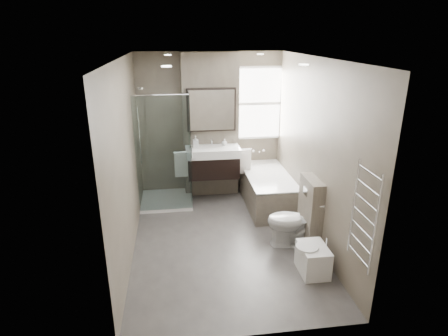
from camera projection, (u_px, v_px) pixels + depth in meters
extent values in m
cube|color=#494644|center=(224.00, 241.00, 5.58)|extent=(2.65, 3.85, 0.05)
cube|color=silver|center=(224.00, 56.00, 4.68)|extent=(2.65, 3.85, 0.05)
cube|color=#6A6052|center=(210.00, 124.00, 6.92)|extent=(2.65, 0.05, 2.60)
cube|color=#6A6052|center=(252.00, 223.00, 3.33)|extent=(2.65, 0.05, 2.60)
cube|color=#6A6052|center=(125.00, 161.00, 4.96)|extent=(0.05, 3.85, 2.60)
cube|color=#6A6052|center=(316.00, 153.00, 5.29)|extent=(0.05, 3.85, 2.60)
cube|color=#645C4F|center=(211.00, 126.00, 6.78)|extent=(1.00, 0.25, 2.60)
cube|color=black|center=(213.00, 166.00, 6.67)|extent=(0.90, 0.45, 0.38)
cube|color=white|center=(213.00, 152.00, 6.58)|extent=(0.95, 0.47, 0.15)
cylinder|color=silver|center=(212.00, 142.00, 6.70)|extent=(0.03, 0.03, 0.12)
cylinder|color=silver|center=(212.00, 140.00, 6.62)|extent=(0.02, 0.12, 0.02)
cube|color=black|center=(211.00, 110.00, 6.52)|extent=(0.86, 0.06, 0.76)
cube|color=white|center=(212.00, 110.00, 6.49)|extent=(0.80, 0.02, 0.70)
cube|color=silver|center=(181.00, 164.00, 6.56)|extent=(0.24, 0.06, 0.44)
cube|color=silver|center=(244.00, 162.00, 6.70)|extent=(0.24, 0.06, 0.44)
cube|color=white|center=(167.00, 200.00, 6.80)|extent=(0.90, 0.90, 0.06)
cube|color=white|center=(163.00, 155.00, 6.05)|extent=(0.88, 0.01, 1.94)
cube|color=white|center=(190.00, 146.00, 6.52)|extent=(0.01, 0.88, 1.94)
cylinder|color=silver|center=(139.00, 136.00, 6.34)|extent=(0.02, 0.02, 1.00)
cube|color=#645C4F|center=(267.00, 190.00, 6.62)|extent=(0.75, 1.60, 0.55)
cube|color=white|center=(268.00, 175.00, 6.52)|extent=(0.75, 1.60, 0.03)
cube|color=white|center=(268.00, 179.00, 6.54)|extent=(0.61, 1.42, 0.12)
cube|color=white|center=(259.00, 103.00, 6.86)|extent=(0.98, 0.04, 1.33)
cube|color=white|center=(259.00, 104.00, 6.84)|extent=(0.90, 0.01, 1.25)
cube|color=white|center=(259.00, 104.00, 6.84)|extent=(0.90, 0.01, 0.05)
imported|color=white|center=(294.00, 221.00, 5.31)|extent=(0.80, 0.54, 0.75)
cube|color=#645C4F|center=(310.00, 212.00, 5.32)|extent=(0.18, 0.55, 1.00)
cube|color=silver|center=(305.00, 191.00, 5.20)|extent=(0.01, 0.16, 0.11)
cube|color=white|center=(313.00, 259.00, 4.75)|extent=(0.33, 0.46, 0.37)
cylinder|color=white|center=(307.00, 248.00, 4.68)|extent=(0.28, 0.28, 0.05)
cylinder|color=silver|center=(327.00, 241.00, 4.69)|extent=(0.02, 0.02, 0.10)
cylinder|color=silver|center=(376.00, 227.00, 3.64)|extent=(0.03, 0.03, 1.10)
cylinder|color=silver|center=(354.00, 206.00, 4.07)|extent=(0.03, 0.03, 1.10)
cube|color=silver|center=(364.00, 216.00, 3.86)|extent=(0.02, 0.46, 1.00)
imported|color=white|center=(196.00, 142.00, 6.51)|extent=(0.10, 0.10, 0.21)
imported|color=white|center=(224.00, 142.00, 6.66)|extent=(0.10, 0.10, 0.12)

